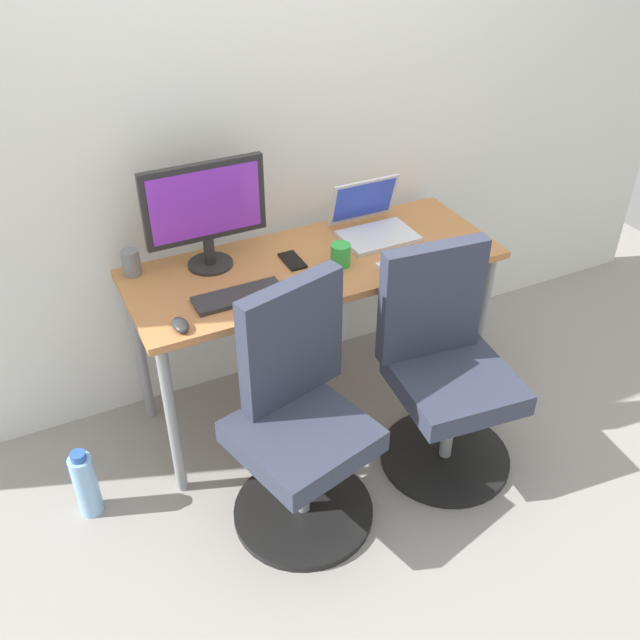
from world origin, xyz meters
TOP-DOWN VIEW (x-y plane):
  - ground_plane at (0.00, 0.00)m, footprint 5.28×5.28m
  - back_wall at (0.00, 0.37)m, footprint 4.40×0.04m
  - desk at (0.00, 0.00)m, footprint 1.52×0.58m
  - office_chair_left at (-0.31, -0.51)m, footprint 0.54×0.54m
  - office_chair_right at (0.32, -0.51)m, footprint 0.54×0.54m
  - water_bottle_on_floor at (-1.06, -0.20)m, footprint 0.09×0.09m
  - desktop_monitor at (-0.39, 0.15)m, footprint 0.48×0.18m
  - open_laptop at (0.33, 0.11)m, footprint 0.31×0.28m
  - keyboard_by_monitor at (-0.37, -0.12)m, footprint 0.34×0.12m
  - keyboard_by_laptop at (0.37, -0.21)m, footprint 0.34×0.12m
  - mouse_by_monitor at (-0.63, -0.22)m, footprint 0.06×0.10m
  - mouse_by_laptop at (0.62, -0.22)m, footprint 0.06×0.10m
  - coffee_mug at (0.08, -0.08)m, footprint 0.08×0.08m
  - pen_cup at (-0.69, 0.22)m, footprint 0.07×0.07m
  - phone_near_laptop at (-0.08, 0.03)m, footprint 0.07×0.14m

SIDE VIEW (x-z plane):
  - ground_plane at x=0.00m, z-range 0.00..0.00m
  - water_bottle_on_floor at x=-1.06m, z-range -0.01..0.30m
  - office_chair_left at x=-0.31m, z-range -0.05..0.89m
  - office_chair_right at x=0.32m, z-range -0.05..0.89m
  - desk at x=0.00m, z-range 0.30..1.05m
  - phone_near_laptop at x=-0.08m, z-range 0.75..0.76m
  - keyboard_by_monitor at x=-0.37m, z-range 0.75..0.77m
  - keyboard_by_laptop at x=0.37m, z-range 0.75..0.77m
  - mouse_by_monitor at x=-0.63m, z-range 0.75..0.78m
  - mouse_by_laptop at x=0.62m, z-range 0.75..0.78m
  - coffee_mug at x=0.08m, z-range 0.75..0.84m
  - pen_cup at x=-0.69m, z-range 0.75..0.86m
  - open_laptop at x=0.33m, z-range 0.69..0.92m
  - desktop_monitor at x=-0.39m, z-range 0.78..1.22m
  - back_wall at x=0.00m, z-range 0.00..2.60m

